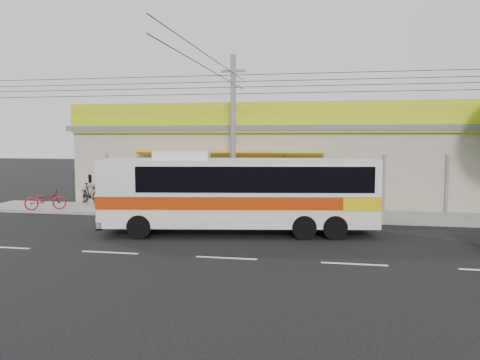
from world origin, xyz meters
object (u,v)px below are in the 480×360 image
object	(u,v)px
coach_bus	(243,190)
motorbike_dark	(90,193)
motorbike_red	(45,200)
utility_pole	(233,83)

from	to	relation	value
coach_bus	motorbike_dark	xyz separation A→B (m)	(-9.80, 5.98, -1.06)
coach_bus	motorbike_dark	distance (m)	11.53
coach_bus	motorbike_red	size ratio (longest dim) A/B	5.45
utility_pole	motorbike_red	bearing A→B (deg)	-175.87
motorbike_dark	utility_pole	world-z (taller)	utility_pole
coach_bus	motorbike_dark	world-z (taller)	coach_bus
motorbike_dark	utility_pole	size ratio (longest dim) A/B	0.06
coach_bus	motorbike_red	xyz separation A→B (m)	(-10.88, 3.38, -1.10)
motorbike_red	motorbike_dark	distance (m)	2.82
motorbike_dark	utility_pole	xyz separation A→B (m)	(8.61, -1.90, 5.71)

